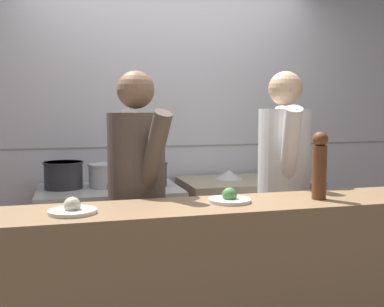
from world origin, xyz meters
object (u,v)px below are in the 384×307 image
Objects in this scene: stock_pot at (63,174)px; mixing_bowl_steel at (229,174)px; pepper_mill at (320,164)px; chef_head_cook at (137,197)px; chefs_knife at (281,180)px; plated_dish_appetiser at (229,198)px; braising_pot at (151,174)px; sauce_pot at (105,175)px; oven_range at (110,245)px; chef_sous at (284,185)px; plated_dish_main at (72,209)px.

stock_pot reaches higher than mixing_bowl_steel.
pepper_mill is 0.22× the size of chef_head_cook.
chef_head_cook reaches higher than chefs_knife.
plated_dish_appetiser is 0.61× the size of pepper_mill.
braising_pot reaches higher than plated_dish_appetiser.
sauce_pot is 0.15× the size of chef_head_cook.
chef_head_cook is (0.11, -0.70, 0.49)m from oven_range.
pepper_mill is 0.21× the size of chef_sous.
chef_head_cook is (-0.42, 0.47, -0.06)m from plated_dish_appetiser.
stock_pot is 1.29× the size of mixing_bowl_steel.
oven_range is at bearing -176.60° from mixing_bowl_steel.
plated_dish_main is at bearing -133.98° from mixing_bowl_steel.
mixing_bowl_steel is (1.29, 0.01, -0.05)m from stock_pot.
sauce_pot is at bearing 79.15° from plated_dish_main.
chefs_knife is at bearing -5.92° from oven_range.
sauce_pot is 1.65m from pepper_mill.
sauce_pot reaches higher than mixing_bowl_steel.
braising_pot is 1.03m from chefs_knife.
stock_pot is 0.64m from braising_pot.
stock_pot reaches higher than sauce_pot.
chef_head_cook reaches higher than pepper_mill.
sauce_pot is 1.28m from plated_dish_main.
pepper_mill is 1.07m from chef_head_cook.
pepper_mill reaches higher than mixing_bowl_steel.
chefs_knife is at bearing 34.08° from plated_dish_main.
oven_range is 1.09m from mixing_bowl_steel.
plated_dish_main is (-1.61, -1.09, 0.09)m from chefs_knife.
plated_dish_main is at bearing -176.21° from plated_dish_appetiser.
braising_pot is at bearing -174.14° from mixing_bowl_steel.
pepper_mill is (1.34, -1.28, 0.18)m from stock_pot.
pepper_mill reaches higher than sauce_pot.
braising_pot is 0.73m from chef_head_cook.
braising_pot is at bearing -5.39° from stock_pot.
oven_range is 2.83× the size of pepper_mill.
chef_head_cook reaches higher than braising_pot.
plated_dish_appetiser is at bearing -119.61° from chef_sous.
sauce_pot is (-0.03, 0.03, 0.53)m from oven_range.
pepper_mill is at bearing -6.33° from plated_dish_appetiser.
oven_range is at bearing 79.28° from chef_head_cook.
plated_dish_main is 0.13× the size of chef_sous.
oven_range is 2.81× the size of chefs_knife.
plated_dish_appetiser reaches higher than oven_range.
chef_sous is (1.11, -0.62, 0.51)m from oven_range.
sauce_pot is 0.35m from braising_pot.
plated_dish_main is 0.13× the size of chef_head_cook.
stock_pot reaches higher than plated_dish_appetiser.
pepper_mill is (-0.32, -1.09, 0.26)m from chefs_knife.
plated_dish_appetiser is at bearing -79.86° from braising_pot.
oven_range is at bearing 77.52° from plated_dish_main.
chef_sous reaches higher than plated_dish_appetiser.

